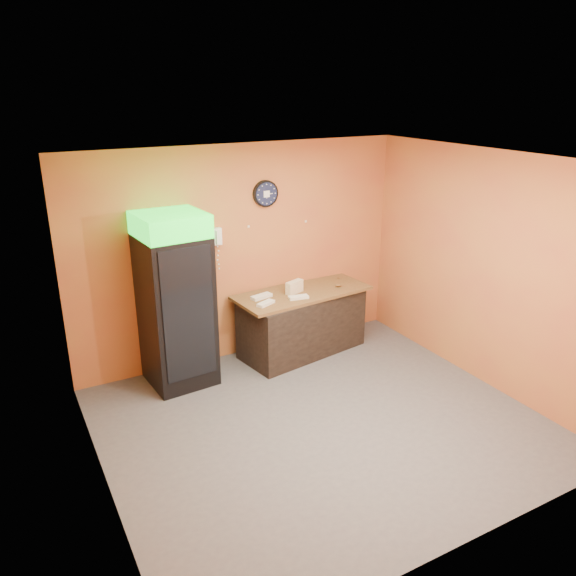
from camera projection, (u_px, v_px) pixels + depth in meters
floor at (321, 423)px, 6.10m from camera, size 4.50×4.50×0.00m
back_wall at (242, 254)px, 7.27m from camera, size 4.50×0.02×2.80m
left_wall at (92, 352)px, 4.61m from camera, size 0.02×4.00×2.80m
right_wall at (485, 270)px, 6.63m from camera, size 0.02×4.00×2.80m
ceiling at (327, 162)px, 5.14m from camera, size 4.50×4.00×0.02m
beverage_cooler at (177, 304)px, 6.60m from camera, size 0.79×0.81×2.11m
prep_counter at (302, 323)px, 7.61m from camera, size 1.77×1.01×0.84m
wall_clock at (266, 194)px, 7.14m from camera, size 0.34×0.06×0.34m
wall_phone at (217, 237)px, 6.97m from camera, size 0.12×0.10×0.21m
butcher_paper at (302, 293)px, 7.46m from camera, size 1.89×0.93×0.04m
sub_roll_stack at (294, 287)px, 7.37m from camera, size 0.28×0.17×0.17m
wrapped_sandwich_left at (266, 303)px, 7.00m from camera, size 0.27×0.19×0.04m
wrapped_sandwich_mid at (298, 297)px, 7.20m from camera, size 0.27×0.14×0.04m
wrapped_sandwich_right at (261, 296)px, 7.22m from camera, size 0.30×0.17×0.04m
kitchen_tool at (299, 284)px, 7.64m from camera, size 0.06×0.06×0.06m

